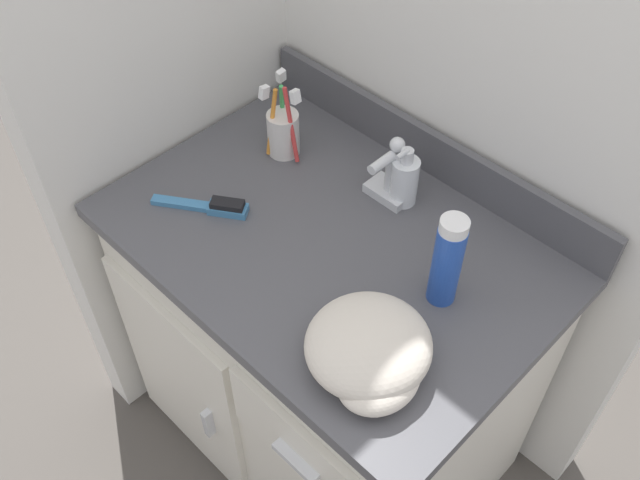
{
  "coord_description": "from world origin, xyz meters",
  "views": [
    {
      "loc": [
        0.61,
        -0.65,
        1.72
      ],
      "look_at": [
        0.0,
        -0.03,
        0.76
      ],
      "focal_mm": 40.0,
      "sensor_mm": 36.0,
      "label": 1
    }
  ],
  "objects": [
    {
      "name": "ground_plane",
      "position": [
        0.0,
        0.0,
        0.0
      ],
      "size": [
        6.0,
        6.0,
        0.0
      ],
      "primitive_type": "plane",
      "color": "#4C4742"
    },
    {
      "name": "vanity",
      "position": [
        -0.0,
        -0.0,
        0.39
      ],
      "size": [
        0.84,
        0.59,
        0.74
      ],
      "color": "silver",
      "rests_on": "ground_plane"
    },
    {
      "name": "backsplash",
      "position": [
        0.0,
        0.28,
        0.79
      ],
      "size": [
        0.84,
        0.02,
        0.1
      ],
      "color": "#4C4C51",
      "rests_on": "vanity"
    },
    {
      "name": "sink_faucet",
      "position": [
        0.0,
        0.16,
        0.79
      ],
      "size": [
        0.09,
        0.09,
        0.14
      ],
      "color": "silver",
      "rests_on": "vanity"
    },
    {
      "name": "toothbrush_cup",
      "position": [
        -0.24,
        0.11,
        0.79
      ],
      "size": [
        0.1,
        0.09,
        0.18
      ],
      "color": "silver",
      "rests_on": "vanity"
    },
    {
      "name": "soap_dispenser",
      "position": [
        0.03,
        0.17,
        0.79
      ],
      "size": [
        0.05,
        0.06,
        0.13
      ],
      "color": "white",
      "rests_on": "vanity"
    },
    {
      "name": "shaving_cream_can",
      "position": [
        0.23,
        0.04,
        0.83
      ],
      "size": [
        0.05,
        0.05,
        0.19
      ],
      "color": "#234CB2",
      "rests_on": "vanity"
    },
    {
      "name": "hairbrush",
      "position": [
        -0.22,
        -0.11,
        0.75
      ],
      "size": [
        0.17,
        0.13,
        0.03
      ],
      "rotation": [
        0.0,
        0.0,
        0.59
      ],
      "color": "teal",
      "rests_on": "vanity"
    },
    {
      "name": "hand_towel",
      "position": [
        0.24,
        -0.16,
        0.78
      ],
      "size": [
        0.21,
        0.21,
        0.09
      ],
      "color": "beige",
      "rests_on": "vanity"
    }
  ]
}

